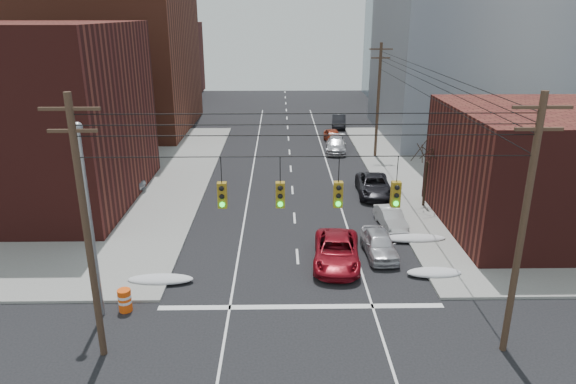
{
  "coord_description": "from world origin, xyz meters",
  "views": [
    {
      "loc": [
        -1.01,
        -15.33,
        13.65
      ],
      "look_at": [
        -0.51,
        14.98,
        3.0
      ],
      "focal_mm": 32.0,
      "sensor_mm": 36.0,
      "label": 1
    }
  ],
  "objects_px": {
    "parked_car_e": "(333,136)",
    "construction_barrel": "(125,300)",
    "red_pickup": "(337,251)",
    "lot_car_b": "(108,184)",
    "parked_car_a": "(379,244)",
    "parked_car_b": "(391,218)",
    "parked_car_d": "(336,145)",
    "lot_car_a": "(95,185)",
    "parked_car_f": "(339,121)",
    "lot_car_d": "(90,160)",
    "parked_car_c": "(374,185)",
    "lot_car_c": "(32,190)"
  },
  "relations": [
    {
      "from": "parked_car_a",
      "to": "parked_car_b",
      "type": "distance_m",
      "value": 4.48
    },
    {
      "from": "parked_car_a",
      "to": "parked_car_e",
      "type": "xyz_separation_m",
      "value": [
        0.05,
        27.92,
        -0.01
      ]
    },
    {
      "from": "parked_car_b",
      "to": "parked_car_d",
      "type": "relative_size",
      "value": 0.77
    },
    {
      "from": "parked_car_d",
      "to": "construction_barrel",
      "type": "xyz_separation_m",
      "value": [
        -13.3,
        -29.64,
        -0.15
      ]
    },
    {
      "from": "parked_car_e",
      "to": "parked_car_f",
      "type": "bearing_deg",
      "value": 74.87
    },
    {
      "from": "parked_car_e",
      "to": "red_pickup",
      "type": "bearing_deg",
      "value": -99.59
    },
    {
      "from": "red_pickup",
      "to": "parked_car_b",
      "type": "height_order",
      "value": "red_pickup"
    },
    {
      "from": "parked_car_d",
      "to": "parked_car_f",
      "type": "xyz_separation_m",
      "value": [
        1.6,
        12.03,
        0.04
      ]
    },
    {
      "from": "red_pickup",
      "to": "parked_car_d",
      "type": "xyz_separation_m",
      "value": [
        2.6,
        24.89,
        -0.03
      ]
    },
    {
      "from": "parked_car_b",
      "to": "lot_car_c",
      "type": "height_order",
      "value": "lot_car_c"
    },
    {
      "from": "red_pickup",
      "to": "lot_car_b",
      "type": "bearing_deg",
      "value": 149.88
    },
    {
      "from": "parked_car_e",
      "to": "lot_car_c",
      "type": "relative_size",
      "value": 0.79
    },
    {
      "from": "parked_car_d",
      "to": "lot_car_a",
      "type": "height_order",
      "value": "lot_car_a"
    },
    {
      "from": "lot_car_c",
      "to": "lot_car_d",
      "type": "xyz_separation_m",
      "value": [
        1.38,
        8.62,
        -0.07
      ]
    },
    {
      "from": "lot_car_b",
      "to": "construction_barrel",
      "type": "relative_size",
      "value": 5.02
    },
    {
      "from": "lot_car_d",
      "to": "red_pickup",
      "type": "bearing_deg",
      "value": -137.64
    },
    {
      "from": "parked_car_a",
      "to": "parked_car_f",
      "type": "height_order",
      "value": "parked_car_f"
    },
    {
      "from": "lot_car_c",
      "to": "construction_barrel",
      "type": "bearing_deg",
      "value": -163.84
    },
    {
      "from": "parked_car_e",
      "to": "lot_car_d",
      "type": "height_order",
      "value": "lot_car_d"
    },
    {
      "from": "red_pickup",
      "to": "parked_car_a",
      "type": "relative_size",
      "value": 1.29
    },
    {
      "from": "parked_car_c",
      "to": "lot_car_b",
      "type": "height_order",
      "value": "lot_car_b"
    },
    {
      "from": "parked_car_b",
      "to": "parked_car_c",
      "type": "height_order",
      "value": "parked_car_c"
    },
    {
      "from": "red_pickup",
      "to": "lot_car_b",
      "type": "xyz_separation_m",
      "value": [
        -16.69,
        12.02,
        0.17
      ]
    },
    {
      "from": "parked_car_b",
      "to": "parked_car_e",
      "type": "bearing_deg",
      "value": 88.26
    },
    {
      "from": "parked_car_e",
      "to": "construction_barrel",
      "type": "bearing_deg",
      "value": -115.94
    },
    {
      "from": "parked_car_a",
      "to": "lot_car_c",
      "type": "bearing_deg",
      "value": 156.56
    },
    {
      "from": "parked_car_b",
      "to": "parked_car_d",
      "type": "height_order",
      "value": "parked_car_d"
    },
    {
      "from": "lot_car_a",
      "to": "lot_car_d",
      "type": "height_order",
      "value": "lot_car_a"
    },
    {
      "from": "parked_car_f",
      "to": "parked_car_d",
      "type": "bearing_deg",
      "value": -91.81
    },
    {
      "from": "parked_car_a",
      "to": "lot_car_a",
      "type": "height_order",
      "value": "lot_car_a"
    },
    {
      "from": "lot_car_a",
      "to": "lot_car_d",
      "type": "distance_m",
      "value": 7.95
    },
    {
      "from": "lot_car_a",
      "to": "construction_barrel",
      "type": "height_order",
      "value": "lot_car_a"
    },
    {
      "from": "parked_car_a",
      "to": "parked_car_b",
      "type": "xyz_separation_m",
      "value": [
        1.56,
        4.19,
        -0.09
      ]
    },
    {
      "from": "parked_car_a",
      "to": "parked_car_e",
      "type": "height_order",
      "value": "parked_car_a"
    },
    {
      "from": "lot_car_a",
      "to": "parked_car_f",
      "type": "bearing_deg",
      "value": -42.22
    },
    {
      "from": "construction_barrel",
      "to": "parked_car_d",
      "type": "bearing_deg",
      "value": 65.83
    },
    {
      "from": "parked_car_d",
      "to": "parked_car_f",
      "type": "height_order",
      "value": "parked_car_f"
    },
    {
      "from": "lot_car_c",
      "to": "lot_car_d",
      "type": "bearing_deg",
      "value": -29.22
    },
    {
      "from": "red_pickup",
      "to": "parked_car_a",
      "type": "bearing_deg",
      "value": 27.78
    },
    {
      "from": "red_pickup",
      "to": "lot_car_a",
      "type": "height_order",
      "value": "lot_car_a"
    },
    {
      "from": "parked_car_a",
      "to": "parked_car_d",
      "type": "relative_size",
      "value": 0.84
    },
    {
      "from": "lot_car_a",
      "to": "construction_barrel",
      "type": "relative_size",
      "value": 3.97
    },
    {
      "from": "red_pickup",
      "to": "lot_car_d",
      "type": "bearing_deg",
      "value": 142.63
    },
    {
      "from": "parked_car_d",
      "to": "lot_car_d",
      "type": "distance_m",
      "value": 23.89
    },
    {
      "from": "parked_car_c",
      "to": "parked_car_f",
      "type": "height_order",
      "value": "parked_car_f"
    },
    {
      "from": "construction_barrel",
      "to": "parked_car_a",
      "type": "bearing_deg",
      "value": 23.59
    },
    {
      "from": "lot_car_c",
      "to": "parked_car_c",
      "type": "bearing_deg",
      "value": -107.7
    },
    {
      "from": "parked_car_a",
      "to": "parked_car_c",
      "type": "relative_size",
      "value": 0.78
    },
    {
      "from": "parked_car_e",
      "to": "lot_car_a",
      "type": "relative_size",
      "value": 0.93
    },
    {
      "from": "parked_car_a",
      "to": "parked_car_f",
      "type": "relative_size",
      "value": 0.9
    }
  ]
}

